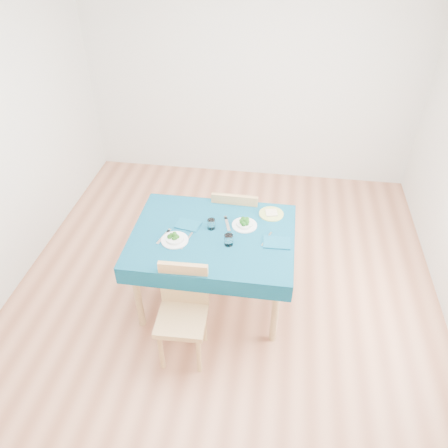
# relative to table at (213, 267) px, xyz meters

# --- Properties ---
(room_shell) EXTENTS (4.02, 4.52, 2.73)m
(room_shell) POSITION_rel_table_xyz_m (0.09, 0.04, 0.97)
(room_shell) COLOR #985A3F
(room_shell) RESTS_ON ground
(table) EXTENTS (1.36, 1.03, 0.76)m
(table) POSITION_rel_table_xyz_m (0.00, 0.00, 0.00)
(table) COLOR #083E57
(table) RESTS_ON ground
(chair_near) EXTENTS (0.39, 0.43, 0.94)m
(chair_near) POSITION_rel_table_xyz_m (-0.14, -0.66, 0.09)
(chair_near) COLOR #AD8551
(chair_near) RESTS_ON ground
(chair_far) EXTENTS (0.44, 0.48, 1.06)m
(chair_far) POSITION_rel_table_xyz_m (0.13, 0.66, 0.15)
(chair_far) COLOR #AD8551
(chair_far) RESTS_ON ground
(bowl_near) EXTENTS (0.22, 0.22, 0.07)m
(bowl_near) POSITION_rel_table_xyz_m (-0.29, -0.13, 0.41)
(bowl_near) COLOR white
(bowl_near) RESTS_ON table
(bowl_far) EXTENTS (0.22, 0.22, 0.07)m
(bowl_far) POSITION_rel_table_xyz_m (0.25, 0.15, 0.41)
(bowl_far) COLOR white
(bowl_far) RESTS_ON table
(fork_near) EXTENTS (0.08, 0.20, 0.00)m
(fork_near) POSITION_rel_table_xyz_m (-0.40, -0.10, 0.38)
(fork_near) COLOR silver
(fork_near) RESTS_ON table
(knife_near) EXTENTS (0.07, 0.23, 0.00)m
(knife_near) POSITION_rel_table_xyz_m (-0.20, -0.11, 0.38)
(knife_near) COLOR silver
(knife_near) RESTS_ON table
(fork_far) EXTENTS (0.08, 0.19, 0.00)m
(fork_far) POSITION_rel_table_xyz_m (0.10, 0.15, 0.38)
(fork_far) COLOR silver
(fork_far) RESTS_ON table
(knife_far) EXTENTS (0.08, 0.19, 0.00)m
(knife_far) POSITION_rel_table_xyz_m (0.45, 0.01, 0.38)
(knife_far) COLOR silver
(knife_far) RESTS_ON table
(napkin_near) EXTENTS (0.23, 0.18, 0.01)m
(napkin_near) POSITION_rel_table_xyz_m (-0.23, 0.09, 0.39)
(napkin_near) COLOR navy
(napkin_near) RESTS_ON table
(napkin_far) EXTENTS (0.22, 0.16, 0.01)m
(napkin_far) POSITION_rel_table_xyz_m (0.54, -0.04, 0.39)
(napkin_far) COLOR navy
(napkin_far) RESTS_ON table
(tumbler_center) EXTENTS (0.07, 0.07, 0.09)m
(tumbler_center) POSITION_rel_table_xyz_m (-0.02, 0.08, 0.42)
(tumbler_center) COLOR white
(tumbler_center) RESTS_ON table
(tumbler_side) EXTENTS (0.07, 0.07, 0.10)m
(tumbler_side) POSITION_rel_table_xyz_m (0.15, -0.11, 0.43)
(tumbler_side) COLOR white
(tumbler_side) RESTS_ON table
(side_plate) EXTENTS (0.22, 0.22, 0.01)m
(side_plate) POSITION_rel_table_xyz_m (0.47, 0.35, 0.38)
(side_plate) COLOR #B0BF5D
(side_plate) RESTS_ON table
(bread_slice) EXTENTS (0.12, 0.12, 0.01)m
(bread_slice) POSITION_rel_table_xyz_m (0.47, 0.35, 0.40)
(bread_slice) COLOR beige
(bread_slice) RESTS_ON side_plate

